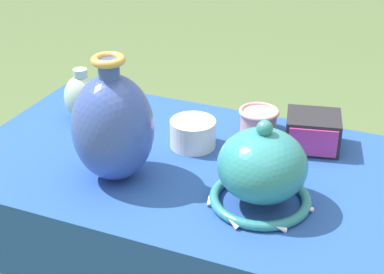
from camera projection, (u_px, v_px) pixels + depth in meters
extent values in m
cylinder|color=brown|center=(87.00, 193.00, 2.05)|extent=(0.04, 0.04, 0.71)
cube|color=brown|center=(192.00, 169.00, 1.48)|extent=(1.12, 0.64, 0.03)
cube|color=#234C9E|center=(192.00, 163.00, 1.47)|extent=(1.14, 0.66, 0.01)
ellipsoid|color=#3851A8|center=(113.00, 128.00, 1.35)|extent=(0.19, 0.19, 0.26)
cylinder|color=#3851A8|center=(109.00, 69.00, 1.28)|extent=(0.05, 0.05, 0.04)
torus|color=gold|center=(108.00, 60.00, 1.27)|extent=(0.08, 0.08, 0.02)
torus|color=teal|center=(260.00, 198.00, 1.31)|extent=(0.23, 0.23, 0.02)
ellipsoid|color=teal|center=(262.00, 165.00, 1.27)|extent=(0.20, 0.20, 0.16)
sphere|color=teal|center=(265.00, 128.00, 1.22)|extent=(0.04, 0.04, 0.04)
cone|color=white|center=(311.00, 210.00, 1.27)|extent=(0.01, 0.03, 0.02)
cone|color=white|center=(301.00, 185.00, 1.36)|extent=(0.03, 0.03, 0.02)
cone|color=white|center=(263.00, 172.00, 1.41)|extent=(0.03, 0.02, 0.02)
cone|color=white|center=(224.00, 178.00, 1.38)|extent=(0.02, 0.03, 0.02)
cone|color=white|center=(209.00, 200.00, 1.30)|extent=(0.02, 0.03, 0.02)
cone|color=white|center=(233.00, 223.00, 1.23)|extent=(0.03, 0.02, 0.02)
cone|color=white|center=(281.00, 228.00, 1.21)|extent=(0.03, 0.03, 0.02)
cube|color=#232328|center=(313.00, 131.00, 1.52)|extent=(0.16, 0.15, 0.09)
cube|color=#B23384|center=(313.00, 143.00, 1.46)|extent=(0.12, 0.03, 0.07)
cylinder|color=#D19399|center=(258.00, 121.00, 1.61)|extent=(0.10, 0.10, 0.06)
torus|color=#D19399|center=(259.00, 112.00, 1.59)|extent=(0.11, 0.11, 0.01)
cylinder|color=white|center=(193.00, 133.00, 1.53)|extent=(0.12, 0.12, 0.07)
ellipsoid|color=#A8CCB7|center=(82.00, 97.00, 1.65)|extent=(0.10, 0.10, 0.13)
cylinder|color=#A8CCB7|center=(80.00, 73.00, 1.62)|extent=(0.04, 0.04, 0.02)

